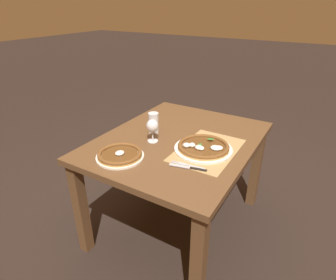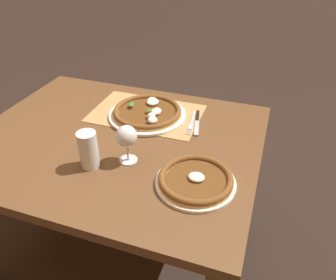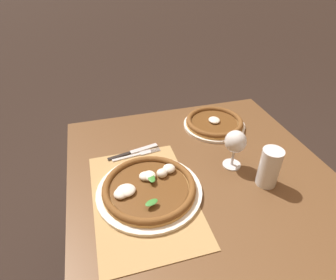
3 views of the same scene
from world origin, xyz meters
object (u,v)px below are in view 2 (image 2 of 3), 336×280
pizza_far (196,180)px  knife (197,122)px  pizza_near (148,112)px  wine_glass (127,138)px  pint_glass (88,150)px  fork (192,123)px

pizza_far → knife: 0.41m
pizza_near → wine_glass: 0.35m
wine_glass → pint_glass: bearing=30.8°
pint_glass → knife: (-0.30, -0.43, -0.06)m
pizza_far → knife: bearing=-76.0°
pizza_far → pint_glass: size_ratio=1.96×
pint_glass → fork: 0.50m
fork → pint_glass: bearing=56.0°
pizza_far → fork: size_ratio=1.42×
fork → pizza_far: bearing=107.4°
wine_glass → fork: wine_glass is taller
pint_glass → knife: 0.53m
pint_glass → fork: bearing=-124.0°
pizza_near → pizza_far: size_ratio=1.27×
pint_glass → pizza_near: bearing=-99.1°
fork → knife: 0.03m
pint_glass → pizza_far: bearing=-176.3°
wine_glass → pint_glass: 0.15m
fork → knife: knife is taller
wine_glass → pint_glass: size_ratio=1.07×
pizza_near → pint_glass: 0.42m
wine_glass → knife: (-0.18, -0.35, -0.10)m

